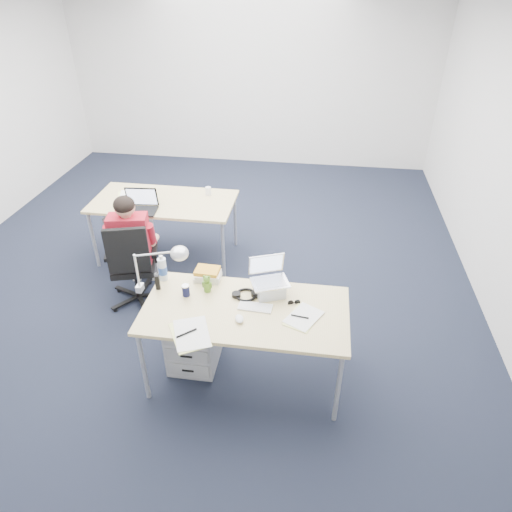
# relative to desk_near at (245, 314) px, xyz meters

# --- Properties ---
(floor) EXTENTS (7.00, 7.00, 0.00)m
(floor) POSITION_rel_desk_near_xyz_m (-0.75, 1.49, -0.68)
(floor) COLOR black
(floor) RESTS_ON ground
(room) EXTENTS (6.02, 7.02, 2.80)m
(room) POSITION_rel_desk_near_xyz_m (-0.75, 1.49, 1.03)
(room) COLOR silver
(room) RESTS_ON ground
(desk_near) EXTENTS (1.60, 0.80, 0.73)m
(desk_near) POSITION_rel_desk_near_xyz_m (0.00, 0.00, 0.00)
(desk_near) COLOR tan
(desk_near) RESTS_ON ground
(desk_far) EXTENTS (1.60, 0.80, 0.73)m
(desk_far) POSITION_rel_desk_near_xyz_m (-1.23, 1.76, 0.00)
(desk_far) COLOR tan
(desk_far) RESTS_ON ground
(office_chair) EXTENTS (0.75, 0.75, 0.97)m
(office_chair) POSITION_rel_desk_near_xyz_m (-1.28, 0.85, -0.41)
(office_chair) COLOR black
(office_chair) RESTS_ON ground
(seated_person) EXTENTS (0.44, 0.70, 1.18)m
(seated_person) POSITION_rel_desk_near_xyz_m (-1.31, 1.01, -0.10)
(seated_person) COLOR #A61726
(seated_person) RESTS_ON ground
(drawer_pedestal_near) EXTENTS (0.40, 0.50, 0.55)m
(drawer_pedestal_near) POSITION_rel_desk_near_xyz_m (-0.47, 0.12, -0.41)
(drawer_pedestal_near) COLOR #A4A6AA
(drawer_pedestal_near) RESTS_ON ground
(drawer_pedestal_far) EXTENTS (0.40, 0.50, 0.55)m
(drawer_pedestal_far) POSITION_rel_desk_near_xyz_m (-1.71, 1.80, -0.41)
(drawer_pedestal_far) COLOR #A4A6AA
(drawer_pedestal_far) RESTS_ON ground
(silver_laptop) EXTENTS (0.36, 0.32, 0.31)m
(silver_laptop) POSITION_rel_desk_near_xyz_m (0.17, 0.22, 0.20)
(silver_laptop) COLOR silver
(silver_laptop) RESTS_ON desk_near
(wireless_keyboard) EXTENTS (0.27, 0.12, 0.01)m
(wireless_keyboard) POSITION_rel_desk_near_xyz_m (0.08, 0.03, 0.05)
(wireless_keyboard) COLOR white
(wireless_keyboard) RESTS_ON desk_near
(computer_mouse) EXTENTS (0.09, 0.12, 0.04)m
(computer_mouse) POSITION_rel_desk_near_xyz_m (-0.02, -0.14, 0.06)
(computer_mouse) COLOR white
(computer_mouse) RESTS_ON desk_near
(headphones) EXTENTS (0.26, 0.22, 0.04)m
(headphones) POSITION_rel_desk_near_xyz_m (-0.02, 0.16, 0.07)
(headphones) COLOR black
(headphones) RESTS_ON desk_near
(can_koozie) EXTENTS (0.07, 0.07, 0.10)m
(can_koozie) POSITION_rel_desk_near_xyz_m (-0.50, 0.10, 0.10)
(can_koozie) COLOR #121538
(can_koozie) RESTS_ON desk_near
(water_bottle) EXTENTS (0.07, 0.07, 0.23)m
(water_bottle) POSITION_rel_desk_near_xyz_m (-0.75, 0.29, 0.16)
(water_bottle) COLOR silver
(water_bottle) RESTS_ON desk_near
(bear_figurine) EXTENTS (0.09, 0.07, 0.16)m
(bear_figurine) POSITION_rel_desk_near_xyz_m (-0.34, 0.18, 0.12)
(bear_figurine) COLOR #376D1D
(bear_figurine) RESTS_ON desk_near
(book_stack) EXTENTS (0.26, 0.24, 0.10)m
(book_stack) POSITION_rel_desk_near_xyz_m (-0.38, 0.35, 0.09)
(book_stack) COLOR silver
(book_stack) RESTS_ON desk_near
(cordless_phone) EXTENTS (0.04, 0.02, 0.13)m
(cordless_phone) POSITION_rel_desk_near_xyz_m (-0.75, 0.15, 0.11)
(cordless_phone) COLOR black
(cordless_phone) RESTS_ON desk_near
(papers_left) EXTENTS (0.36, 0.41, 0.01)m
(papers_left) POSITION_rel_desk_near_xyz_m (-0.35, -0.35, 0.05)
(papers_left) COLOR #EEF48D
(papers_left) RESTS_ON desk_near
(papers_right) EXTENTS (0.31, 0.35, 0.01)m
(papers_right) POSITION_rel_desk_near_xyz_m (0.45, -0.05, 0.05)
(papers_right) COLOR #EEF48D
(papers_right) RESTS_ON desk_near
(sunglasses) EXTENTS (0.11, 0.08, 0.02)m
(sunglasses) POSITION_rel_desk_near_xyz_m (0.37, 0.12, 0.06)
(sunglasses) COLOR black
(sunglasses) RESTS_ON desk_near
(desk_lamp) EXTENTS (0.44, 0.25, 0.47)m
(desk_lamp) POSITION_rel_desk_near_xyz_m (-0.75, 0.11, 0.28)
(desk_lamp) COLOR silver
(desk_lamp) RESTS_ON desk_near
(dark_laptop) EXTENTS (0.37, 0.37, 0.25)m
(dark_laptop) POSITION_rel_desk_near_xyz_m (-1.39, 1.45, 0.17)
(dark_laptop) COLOR black
(dark_laptop) RESTS_ON desk_far
(far_cup) EXTENTS (0.09, 0.09, 0.09)m
(far_cup) POSITION_rel_desk_near_xyz_m (-0.76, 1.98, 0.09)
(far_cup) COLOR white
(far_cup) RESTS_ON desk_far
(far_papers) EXTENTS (0.34, 0.40, 0.01)m
(far_papers) POSITION_rel_desk_near_xyz_m (-1.65, 1.79, 0.05)
(far_papers) COLOR white
(far_papers) RESTS_ON desk_far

